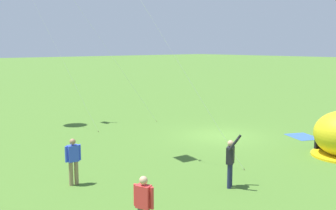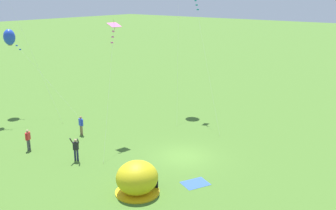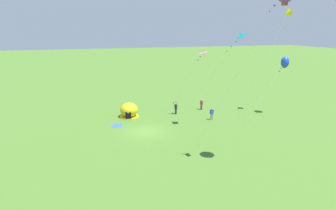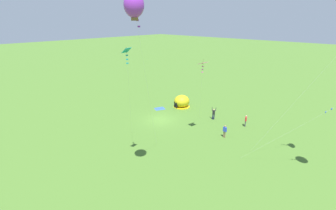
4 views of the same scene
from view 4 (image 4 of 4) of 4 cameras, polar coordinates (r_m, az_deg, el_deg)
The scene contains 9 objects.
ground_plane at distance 34.33m, azimuth -1.96°, elevation -3.76°, with size 300.00×300.00×0.00m, color #477028.
popup_tent at distance 39.05m, azimuth 3.50°, elevation 0.93°, with size 2.81×2.81×2.10m.
picnic_blanket at distance 38.49m, azimuth -2.14°, elevation -0.93°, with size 1.70×1.30×0.01m, color #3359A5.
person_strolling at distance 34.73m, azimuth 11.51°, elevation -2.09°, with size 0.65×0.72×1.89m.
person_center_field at distance 29.87m, azimuth 14.21°, elevation -6.36°, with size 0.29×0.59×1.72m.
person_with_toddler at distance 33.70m, azimuth 19.14°, elevation -3.68°, with size 0.55×0.36×1.72m.
kite_purple at distance 16.60m, azimuth -8.65°, elevation 23.77°, with size 6.91×5.29×16.05m.
kite_teal at distance 20.29m, azimuth -10.40°, elevation 12.09°, with size 5.08×6.64×12.15m.
kite_pink at distance 26.94m, azimuth 8.84°, elevation 9.94°, with size 5.54×4.06×10.03m.
Camera 4 is at (21.93, 22.17, 14.34)m, focal length 24.00 mm.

